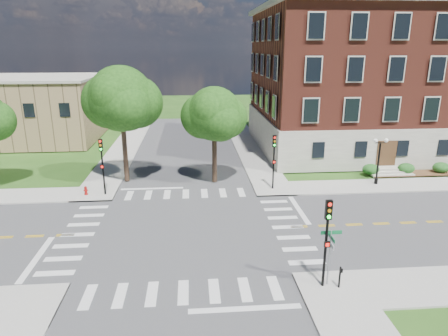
{
  "coord_description": "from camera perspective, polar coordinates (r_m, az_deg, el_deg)",
  "views": [
    {
      "loc": [
        0.63,
        -25.1,
        12.14
      ],
      "look_at": [
        3.05,
        4.14,
        3.2
      ],
      "focal_mm": 32.0,
      "sensor_mm": 36.0,
      "label": 1
    }
  ],
  "objects": [
    {
      "name": "sidewalk_ne",
      "position": [
        44.74,
        14.71,
        0.71
      ],
      "size": [
        34.0,
        34.0,
        0.12
      ],
      "color": "#9E9B93",
      "rests_on": "ground"
    },
    {
      "name": "traffic_signal_se",
      "position": [
        20.96,
        14.49,
        -8.92
      ],
      "size": [
        0.33,
        0.36,
        4.8
      ],
      "color": "black",
      "rests_on": "ground"
    },
    {
      "name": "sidewalk_nw",
      "position": [
        45.17,
        -25.27,
        -0.23
      ],
      "size": [
        34.0,
        34.0,
        0.12
      ],
      "color": "#9E9B93",
      "rests_on": "ground"
    },
    {
      "name": "traffic_signal_ne",
      "position": [
        34.68,
        7.15,
        1.85
      ],
      "size": [
        0.36,
        0.41,
        4.8
      ],
      "color": "black",
      "rests_on": "ground"
    },
    {
      "name": "twin_lamp_west",
      "position": [
        38.45,
        21.23,
        1.29
      ],
      "size": [
        1.36,
        0.36,
        4.23
      ],
      "color": "black",
      "rests_on": "ground"
    },
    {
      "name": "stop_bar_east",
      "position": [
        31.68,
        10.66,
        -5.89
      ],
      "size": [
        0.4,
        5.5,
        0.0
      ],
      "primitive_type": "cube",
      "color": "silver",
      "rests_on": "ground"
    },
    {
      "name": "crosswalk_east",
      "position": [
        28.65,
        9.1,
        -8.36
      ],
      "size": [
        2.2,
        10.2,
        0.02
      ],
      "primitive_type": null,
      "color": "silver",
      "rests_on": "ground"
    },
    {
      "name": "ground",
      "position": [
        27.89,
        -5.61,
        -8.94
      ],
      "size": [
        160.0,
        160.0,
        0.0
      ],
      "primitive_type": "plane",
      "color": "#234914",
      "rests_on": "ground"
    },
    {
      "name": "tree_c",
      "position": [
        36.8,
        -14.48,
        9.53
      ],
      "size": [
        5.81,
        5.81,
        10.53
      ],
      "color": "black",
      "rests_on": "ground"
    },
    {
      "name": "road_ns",
      "position": [
        27.89,
        -5.61,
        -8.93
      ],
      "size": [
        12.0,
        90.0,
        0.01
      ],
      "primitive_type": "cube",
      "color": "#3D3D3F",
      "rests_on": "ground"
    },
    {
      "name": "push_button_post",
      "position": [
        22.15,
        16.23,
        -14.61
      ],
      "size": [
        0.14,
        0.21,
        1.2
      ],
      "color": "black",
      "rests_on": "ground"
    },
    {
      "name": "tree_d",
      "position": [
        35.66,
        -1.41,
        7.7
      ],
      "size": [
        4.82,
        4.82,
        8.74
      ],
      "color": "black",
      "rests_on": "ground"
    },
    {
      "name": "traffic_signal_nw",
      "position": [
        34.55,
        -17.03,
        1.17
      ],
      "size": [
        0.33,
        0.36,
        4.8
      ],
      "color": "black",
      "rests_on": "ground"
    },
    {
      "name": "fire_hydrant",
      "position": [
        35.75,
        -19.13,
        -3.09
      ],
      "size": [
        0.35,
        0.35,
        0.75
      ],
      "color": "maroon",
      "rests_on": "ground"
    },
    {
      "name": "street_sign_pole",
      "position": [
        21.54,
        14.93,
        -10.83
      ],
      "size": [
        1.1,
        1.1,
        3.1
      ],
      "color": "gray",
      "rests_on": "ground"
    },
    {
      "name": "road_ew",
      "position": [
        27.89,
        -5.61,
        -8.93
      ],
      "size": [
        90.0,
        12.0,
        0.01
      ],
      "primitive_type": "cube",
      "color": "#3D3D3F",
      "rests_on": "ground"
    },
    {
      "name": "main_building",
      "position": [
        52.71,
        22.08,
        11.61
      ],
      "size": [
        30.6,
        22.4,
        16.5
      ],
      "color": "#9D988B",
      "rests_on": "ground"
    },
    {
      "name": "secondary_building",
      "position": [
        60.08,
        -27.06,
        7.6
      ],
      "size": [
        20.4,
        15.4,
        8.3
      ],
      "color": "#967A52",
      "rests_on": "ground"
    }
  ]
}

